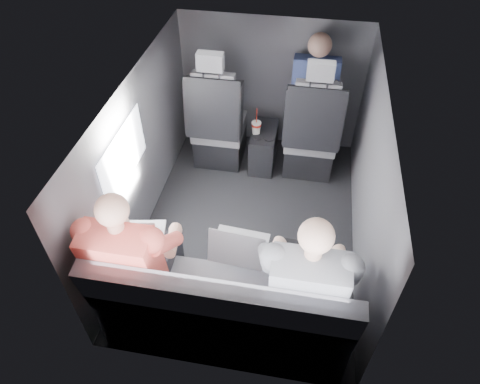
% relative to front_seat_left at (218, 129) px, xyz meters
% --- Properties ---
extents(floor, '(2.60, 2.60, 0.00)m').
position_rel_front_seat_left_xyz_m(floor, '(0.45, -0.84, -0.40)').
color(floor, black).
rests_on(floor, ground).
extents(ceiling, '(2.60, 2.60, 0.00)m').
position_rel_front_seat_left_xyz_m(ceiling, '(0.45, -0.84, 0.95)').
color(ceiling, '#B2B2AD').
rests_on(ceiling, panel_back).
extents(panel_left, '(0.02, 2.60, 1.35)m').
position_rel_front_seat_left_xyz_m(panel_left, '(-0.45, -0.84, 0.27)').
color(panel_left, '#56565B').
rests_on(panel_left, floor).
extents(panel_right, '(0.02, 2.60, 1.35)m').
position_rel_front_seat_left_xyz_m(panel_right, '(1.35, -0.84, 0.27)').
color(panel_right, '#56565B').
rests_on(panel_right, floor).
extents(panel_front, '(1.80, 0.02, 1.35)m').
position_rel_front_seat_left_xyz_m(panel_front, '(0.45, 0.46, 0.27)').
color(panel_front, '#56565B').
rests_on(panel_front, floor).
extents(panel_back, '(1.80, 0.02, 1.35)m').
position_rel_front_seat_left_xyz_m(panel_back, '(0.45, -2.14, 0.27)').
color(panel_back, '#56565B').
rests_on(panel_back, floor).
extents(side_window, '(0.02, 0.75, 0.42)m').
position_rel_front_seat_left_xyz_m(side_window, '(-0.43, -1.14, 0.50)').
color(side_window, white).
rests_on(side_window, panel_left).
extents(seatbelt, '(0.35, 0.11, 0.59)m').
position_rel_front_seat_left_xyz_m(seatbelt, '(0.90, -0.17, 0.40)').
color(seatbelt, black).
rests_on(seatbelt, front_seat_right).
extents(front_seat_left, '(0.52, 0.58, 1.26)m').
position_rel_front_seat_left_xyz_m(front_seat_left, '(0.00, 0.00, 0.00)').
color(front_seat_left, black).
rests_on(front_seat_left, floor).
extents(front_seat_right, '(0.52, 0.58, 1.26)m').
position_rel_front_seat_left_xyz_m(front_seat_right, '(0.90, 0.00, 0.00)').
color(front_seat_right, black).
rests_on(front_seat_right, floor).
extents(center_console, '(0.24, 0.48, 0.41)m').
position_rel_front_seat_left_xyz_m(center_console, '(0.45, 0.04, -0.20)').
color(center_console, black).
rests_on(center_console, floor).
extents(rear_bench, '(1.60, 0.57, 0.92)m').
position_rel_front_seat_left_xyz_m(rear_bench, '(0.45, -1.90, -0.09)').
color(rear_bench, '#56565B').
rests_on(rear_bench, floor).
extents(soda_cup, '(0.09, 0.09, 0.28)m').
position_rel_front_seat_left_xyz_m(soda_cup, '(0.38, -0.02, 0.07)').
color(soda_cup, white).
rests_on(soda_cup, center_console).
extents(laptop_white, '(0.33, 0.33, 0.22)m').
position_rel_front_seat_left_xyz_m(laptop_white, '(-0.19, -1.60, 0.23)').
color(laptop_white, silver).
rests_on(laptop_white, passenger_rear_left).
extents(laptop_silver, '(0.38, 0.35, 0.26)m').
position_rel_front_seat_left_xyz_m(laptop_silver, '(0.49, -1.60, 0.24)').
color(laptop_silver, '#A8A8AD').
rests_on(laptop_silver, rear_bench).
extents(laptop_black, '(0.32, 0.29, 0.23)m').
position_rel_front_seat_left_xyz_m(laptop_black, '(0.91, -1.61, 0.23)').
color(laptop_black, black).
rests_on(laptop_black, passenger_rear_right).
extents(passenger_rear_left, '(0.53, 0.65, 1.27)m').
position_rel_front_seat_left_xyz_m(passenger_rear_left, '(-0.15, -1.81, 0.25)').
color(passenger_rear_left, '#313136').
rests_on(passenger_rear_left, rear_bench).
extents(passenger_rear_right, '(0.54, 0.65, 1.28)m').
position_rel_front_seat_left_xyz_m(passenger_rear_right, '(0.94, -1.81, 0.25)').
color(passenger_rear_right, navy).
rests_on(passenger_rear_right, rear_bench).
extents(passenger_front_right, '(0.42, 0.42, 0.88)m').
position_rel_front_seat_left_xyz_m(passenger_front_right, '(0.87, 0.26, 0.36)').
color(passenger_front_right, navy).
rests_on(passenger_front_right, front_seat_right).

